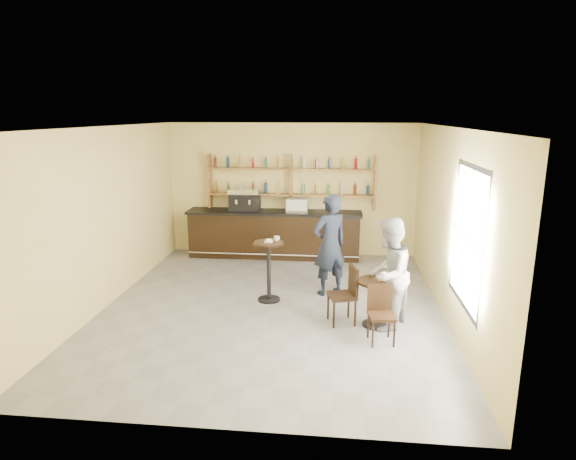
# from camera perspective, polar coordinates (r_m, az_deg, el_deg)

# --- Properties ---
(floor) EXTENTS (7.00, 7.00, 0.00)m
(floor) POSITION_cam_1_polar(r_m,az_deg,el_deg) (8.84, -1.86, -9.10)
(floor) COLOR slate
(floor) RESTS_ON ground
(ceiling) EXTENTS (7.00, 7.00, 0.00)m
(ceiling) POSITION_cam_1_polar(r_m,az_deg,el_deg) (8.15, -2.03, 12.12)
(ceiling) COLOR white
(ceiling) RESTS_ON wall_back
(wall_back) EXTENTS (7.00, 0.00, 7.00)m
(wall_back) POSITION_cam_1_polar(r_m,az_deg,el_deg) (11.76, 0.41, 4.79)
(wall_back) COLOR #F4E18A
(wall_back) RESTS_ON floor
(wall_front) EXTENTS (7.00, 0.00, 7.00)m
(wall_front) POSITION_cam_1_polar(r_m,az_deg,el_deg) (5.05, -7.45, -7.63)
(wall_front) COLOR #F4E18A
(wall_front) RESTS_ON floor
(wall_left) EXTENTS (0.00, 7.00, 7.00)m
(wall_left) POSITION_cam_1_polar(r_m,az_deg,el_deg) (9.25, -20.69, 1.43)
(wall_left) COLOR #F4E18A
(wall_left) RESTS_ON floor
(wall_right) EXTENTS (0.00, 7.00, 7.00)m
(wall_right) POSITION_cam_1_polar(r_m,az_deg,el_deg) (8.48, 18.58, 0.55)
(wall_right) COLOR #F4E18A
(wall_right) RESTS_ON floor
(window_pane) EXTENTS (0.00, 2.00, 2.00)m
(window_pane) POSITION_cam_1_polar(r_m,az_deg,el_deg) (7.32, 20.55, -0.81)
(window_pane) COLOR white
(window_pane) RESTS_ON wall_right
(window_frame) EXTENTS (0.04, 1.70, 2.10)m
(window_frame) POSITION_cam_1_polar(r_m,az_deg,el_deg) (7.32, 20.51, -0.81)
(window_frame) COLOR black
(window_frame) RESTS_ON wall_right
(shelf_unit) EXTENTS (4.00, 0.26, 1.40)m
(shelf_unit) POSITION_cam_1_polar(r_m,az_deg,el_deg) (11.60, 0.35, 5.71)
(shelf_unit) COLOR brown
(shelf_unit) RESTS_ON wall_back
(liquor_bottles) EXTENTS (3.68, 0.10, 1.00)m
(liquor_bottles) POSITION_cam_1_polar(r_m,az_deg,el_deg) (11.58, 0.35, 6.55)
(liquor_bottles) COLOR #8C5919
(liquor_bottles) RESTS_ON shelf_unit
(bar_counter) EXTENTS (4.19, 0.82, 1.13)m
(bar_counter) POSITION_cam_1_polar(r_m,az_deg,el_deg) (11.67, -1.65, -0.46)
(bar_counter) COLOR black
(bar_counter) RESTS_ON floor
(espresso_machine) EXTENTS (0.78, 0.54, 0.53)m
(espresso_machine) POSITION_cam_1_polar(r_m,az_deg,el_deg) (11.61, -5.14, 3.60)
(espresso_machine) COLOR black
(espresso_machine) RESTS_ON bar_counter
(pastry_case) EXTENTS (0.52, 0.42, 0.31)m
(pastry_case) POSITION_cam_1_polar(r_m,az_deg,el_deg) (11.46, 1.09, 2.97)
(pastry_case) COLOR silver
(pastry_case) RESTS_ON bar_counter
(pedestal_table) EXTENTS (0.71, 0.71, 1.13)m
(pedestal_table) POSITION_cam_1_polar(r_m,az_deg,el_deg) (8.95, -2.29, -4.93)
(pedestal_table) COLOR black
(pedestal_table) RESTS_ON floor
(napkin) EXTENTS (0.15, 0.15, 0.00)m
(napkin) POSITION_cam_1_polar(r_m,az_deg,el_deg) (8.78, -2.33, -1.42)
(napkin) COLOR white
(napkin) RESTS_ON pedestal_table
(donut) EXTENTS (0.15, 0.15, 0.05)m
(donut) POSITION_cam_1_polar(r_m,az_deg,el_deg) (8.76, -2.27, -1.27)
(donut) COLOR #E3AC53
(donut) RESTS_ON napkin
(cup_pedestal) EXTENTS (0.14, 0.14, 0.09)m
(cup_pedestal) POSITION_cam_1_polar(r_m,az_deg,el_deg) (8.85, -1.34, -1.01)
(cup_pedestal) COLOR white
(cup_pedestal) RESTS_ON pedestal_table
(man_main) EXTENTS (0.86, 0.79, 1.96)m
(man_main) POSITION_cam_1_polar(r_m,az_deg,el_deg) (9.19, 4.98, -1.76)
(man_main) COLOR black
(man_main) RESTS_ON floor
(cafe_table) EXTENTS (0.66, 0.66, 0.78)m
(cafe_table) POSITION_cam_1_polar(r_m,az_deg,el_deg) (8.10, 10.32, -8.53)
(cafe_table) COLOR black
(cafe_table) RESTS_ON floor
(cup_cafe) EXTENTS (0.10, 0.10, 0.10)m
(cup_cafe) POSITION_cam_1_polar(r_m,az_deg,el_deg) (7.94, 10.82, -5.59)
(cup_cafe) COLOR white
(cup_cafe) RESTS_ON cafe_table
(chair_west) EXTENTS (0.53, 0.53, 0.98)m
(chair_west) POSITION_cam_1_polar(r_m,az_deg,el_deg) (8.08, 6.40, -7.68)
(chair_west) COLOR black
(chair_west) RESTS_ON floor
(chair_south) EXTENTS (0.44, 0.44, 0.88)m
(chair_south) POSITION_cam_1_polar(r_m,az_deg,el_deg) (7.53, 11.05, -9.90)
(chair_south) COLOR black
(chair_south) RESTS_ON floor
(patron_second) EXTENTS (0.99, 1.09, 1.83)m
(patron_second) POSITION_cam_1_polar(r_m,az_deg,el_deg) (7.90, 11.82, -5.11)
(patron_second) COLOR #97989C
(patron_second) RESTS_ON floor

